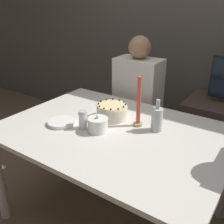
{
  "coord_description": "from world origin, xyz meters",
  "views": [
    {
      "loc": [
        0.84,
        -1.24,
        1.52
      ],
      "look_at": [
        -0.1,
        0.14,
        0.78
      ],
      "focal_mm": 42.0,
      "sensor_mm": 36.0,
      "label": 1
    }
  ],
  "objects": [
    {
      "name": "dining_table",
      "position": [
        0.0,
        0.0,
        0.63
      ],
      "size": [
        1.45,
        1.04,
        0.74
      ],
      "color": "beige",
      "rests_on": "ground_plane"
    },
    {
      "name": "bottle",
      "position": [
        0.23,
        0.14,
        0.82
      ],
      "size": [
        0.07,
        0.07,
        0.21
      ],
      "color": "#B2B7BC",
      "rests_on": "dining_table"
    },
    {
      "name": "sugar_bowl",
      "position": [
        -0.07,
        -0.08,
        0.78
      ],
      "size": [
        0.13,
        0.13,
        0.12
      ],
      "color": "white",
      "rests_on": "dining_table"
    },
    {
      "name": "wall_behind",
      "position": [
        0.0,
        1.4,
        1.3
      ],
      "size": [
        8.0,
        0.05,
        2.6
      ],
      "color": "#4C4742",
      "rests_on": "ground_plane"
    },
    {
      "name": "ground_plane",
      "position": [
        0.0,
        0.0,
        0.0
      ],
      "size": [
        12.0,
        12.0,
        0.0
      ],
      "primitive_type": "plane",
      "color": "brown"
    },
    {
      "name": "cake",
      "position": [
        -0.1,
        0.14,
        0.79
      ],
      "size": [
        0.21,
        0.21,
        0.11
      ],
      "color": "#EFE5CC",
      "rests_on": "dining_table"
    },
    {
      "name": "candle",
      "position": [
        0.1,
        0.14,
        0.88
      ],
      "size": [
        0.06,
        0.06,
        0.34
      ],
      "color": "tan",
      "rests_on": "dining_table"
    },
    {
      "name": "sugar_shaker",
      "position": [
        -0.17,
        -0.1,
        0.8
      ],
      "size": [
        0.06,
        0.06,
        0.12
      ],
      "color": "white",
      "rests_on": "dining_table"
    },
    {
      "name": "plate_stack",
      "position": [
        -0.33,
        -0.13,
        0.75
      ],
      "size": [
        0.19,
        0.19,
        0.02
      ],
      "color": "white",
      "rests_on": "dining_table"
    },
    {
      "name": "person_man_blue_shirt",
      "position": [
        -0.22,
        0.72,
        0.53
      ],
      "size": [
        0.4,
        0.34,
        1.23
      ],
      "rotation": [
        0.0,
        0.0,
        3.14
      ],
      "color": "#2D2D38",
      "rests_on": "ground_plane"
    }
  ]
}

